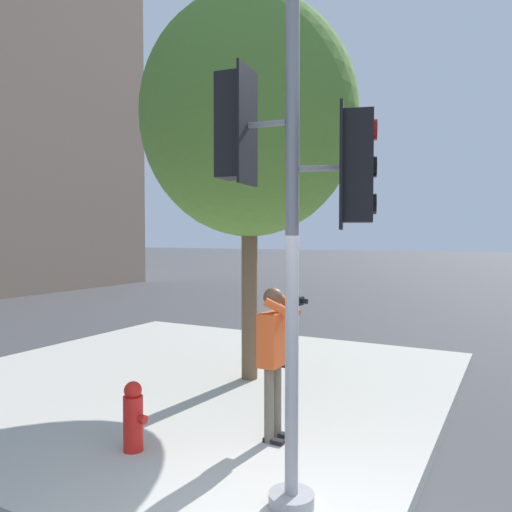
{
  "coord_description": "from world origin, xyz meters",
  "views": [
    {
      "loc": [
        -3.17,
        -1.31,
        2.5
      ],
      "look_at": [
        1.37,
        1.11,
        2.29
      ],
      "focal_mm": 35.0,
      "sensor_mm": 36.0,
      "label": 1
    }
  ],
  "objects_px": {
    "person_photographer": "(274,348)",
    "fire_hydrant": "(133,417)",
    "traffic_signal_pole": "(293,196)",
    "street_tree": "(249,118)"
  },
  "relations": [
    {
      "from": "person_photographer",
      "to": "fire_hydrant",
      "type": "bearing_deg",
      "value": 129.49
    },
    {
      "from": "person_photographer",
      "to": "fire_hydrant",
      "type": "distance_m",
      "value": 1.72
    },
    {
      "from": "fire_hydrant",
      "to": "traffic_signal_pole",
      "type": "bearing_deg",
      "value": -95.64
    },
    {
      "from": "person_photographer",
      "to": "fire_hydrant",
      "type": "height_order",
      "value": "person_photographer"
    },
    {
      "from": "person_photographer",
      "to": "fire_hydrant",
      "type": "xyz_separation_m",
      "value": [
        -1.0,
        1.22,
        -0.68
      ]
    },
    {
      "from": "street_tree",
      "to": "traffic_signal_pole",
      "type": "bearing_deg",
      "value": -145.73
    },
    {
      "from": "person_photographer",
      "to": "street_tree",
      "type": "xyz_separation_m",
      "value": [
        2.0,
        1.43,
        3.17
      ]
    },
    {
      "from": "street_tree",
      "to": "fire_hydrant",
      "type": "relative_size",
      "value": 8.1
    },
    {
      "from": "traffic_signal_pole",
      "to": "fire_hydrant",
      "type": "distance_m",
      "value": 3.03
    },
    {
      "from": "traffic_signal_pole",
      "to": "street_tree",
      "type": "relative_size",
      "value": 0.75
    }
  ]
}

